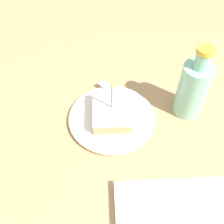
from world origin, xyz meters
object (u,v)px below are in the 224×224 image
(plate, at_px, (112,118))
(cake_slice, at_px, (112,111))
(fork, at_px, (117,95))
(bottle, at_px, (193,88))
(marble_board, at_px, (181,221))

(plate, bearing_deg, cake_slice, -69.90)
(plate, height_order, fork, fork)
(plate, distance_m, fork, 0.08)
(plate, height_order, bottle, bottle)
(plate, distance_m, cake_slice, 0.03)
(cake_slice, bearing_deg, marble_board, 115.14)
(cake_slice, relative_size, marble_board, 0.46)
(plate, xyz_separation_m, marble_board, (-0.14, 0.29, 0.00))
(cake_slice, height_order, marble_board, cake_slice)
(plate, relative_size, cake_slice, 1.88)
(fork, relative_size, bottle, 0.70)
(plate, height_order, marble_board, marble_board)
(cake_slice, xyz_separation_m, bottle, (-0.22, -0.03, 0.05))
(plate, distance_m, marble_board, 0.32)
(plate, xyz_separation_m, fork, (-0.02, -0.08, 0.01))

